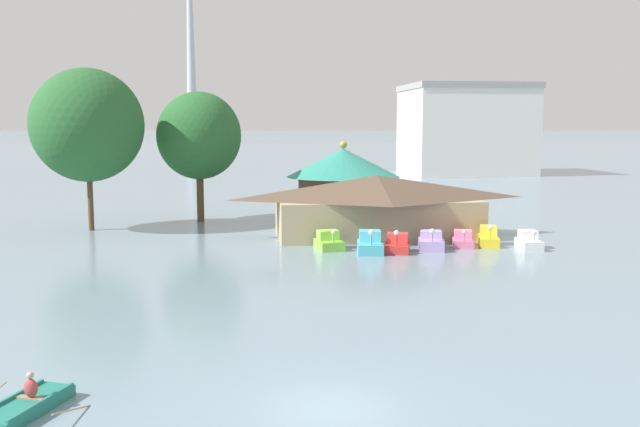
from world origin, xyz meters
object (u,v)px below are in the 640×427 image
object	(u,v)px
pedal_boat_lavender	(431,242)
pedal_boat_white	(529,242)
pedal_boat_yellow	(489,238)
shoreline_tree_tall_left	(87,125)
rowboat_with_rower	(27,406)
pedal_boat_cyan	(370,244)
pedal_boat_pink	(463,240)
pedal_boat_red	(397,245)
green_roof_pavilion	(343,179)
pedal_boat_lime	(329,242)
shoreline_tree_mid	(199,136)
background_building_block	(465,129)
boathouse	(377,204)

from	to	relation	value
pedal_boat_lavender	pedal_boat_white	size ratio (longest dim) A/B	1.12
pedal_boat_yellow	shoreline_tree_tall_left	bearing A→B (deg)	-94.39
rowboat_with_rower	pedal_boat_yellow	world-z (taller)	pedal_boat_yellow
pedal_boat_cyan	pedal_boat_pink	world-z (taller)	pedal_boat_cyan
pedal_boat_red	green_roof_pavilion	bearing A→B (deg)	-160.30
pedal_boat_cyan	pedal_boat_pink	xyz separation A→B (m)	(7.02, 1.52, -0.13)
pedal_boat_white	shoreline_tree_tall_left	size ratio (longest dim) A/B	0.19
pedal_boat_lime	pedal_boat_lavender	distance (m)	7.07
pedal_boat_red	pedal_boat_lavender	xyz separation A→B (m)	(2.56, 0.72, 0.02)
pedal_boat_red	shoreline_tree_mid	xyz separation A→B (m)	(-13.86, 17.00, 7.10)
pedal_boat_lime	pedal_boat_cyan	xyz separation A→B (m)	(2.61, -1.52, 0.06)
rowboat_with_rower	pedal_boat_lavender	bearing A→B (deg)	164.90
pedal_boat_white	background_building_block	xyz separation A→B (m)	(20.20, 73.55, 7.26)
pedal_boat_cyan	background_building_block	size ratio (longest dim) A/B	0.15
rowboat_with_rower	pedal_boat_lavender	size ratio (longest dim) A/B	1.24
pedal_boat_lime	pedal_boat_pink	distance (m)	9.63
pedal_boat_lime	green_roof_pavilion	xyz separation A→B (m)	(3.57, 16.24, 3.06)
rowboat_with_rower	background_building_block	bearing A→B (deg)	177.31
shoreline_tree_mid	pedal_boat_yellow	bearing A→B (deg)	-35.85
rowboat_with_rower	pedal_boat_pink	distance (m)	34.74
pedal_boat_red	boathouse	size ratio (longest dim) A/B	0.16
shoreline_tree_mid	pedal_boat_white	bearing A→B (deg)	-36.11
shoreline_tree_tall_left	pedal_boat_lavender	bearing A→B (deg)	-25.80
boathouse	green_roof_pavilion	world-z (taller)	green_roof_pavilion
pedal_boat_yellow	green_roof_pavilion	xyz separation A→B (m)	(-7.98, 16.13, 3.03)
shoreline_tree_mid	background_building_block	distance (m)	71.35
pedal_boat_white	background_building_block	bearing A→B (deg)	170.25
pedal_boat_white	green_roof_pavilion	distance (m)	20.85
pedal_boat_pink	shoreline_tree_mid	world-z (taller)	shoreline_tree_mid
pedal_boat_cyan	pedal_boat_white	world-z (taller)	pedal_boat_cyan
pedal_boat_red	pedal_boat_pink	world-z (taller)	pedal_boat_red
pedal_boat_cyan	shoreline_tree_mid	size ratio (longest dim) A/B	0.28
pedal_boat_cyan	green_roof_pavilion	size ratio (longest dim) A/B	0.31
shoreline_tree_mid	background_building_block	size ratio (longest dim) A/B	0.55
pedal_boat_lavender	pedal_boat_pink	world-z (taller)	pedal_boat_lavender
shoreline_tree_tall_left	pedal_boat_red	bearing A→B (deg)	-29.70
pedal_boat_yellow	green_roof_pavilion	distance (m)	18.25
pedal_boat_yellow	background_building_block	size ratio (longest dim) A/B	0.15
pedal_boat_pink	background_building_block	world-z (taller)	background_building_block
pedal_boat_lime	pedal_boat_red	bearing A→B (deg)	60.51
pedal_boat_lime	pedal_boat_yellow	xyz separation A→B (m)	(11.55, 0.11, 0.04)
pedal_boat_lime	pedal_boat_cyan	distance (m)	3.02
pedal_boat_white	background_building_block	world-z (taller)	background_building_block
pedal_boat_cyan	boathouse	bearing A→B (deg)	172.76
green_roof_pavilion	shoreline_tree_tall_left	bearing A→B (deg)	-166.65
pedal_boat_lime	pedal_boat_yellow	bearing A→B (deg)	82.47
pedal_boat_cyan	shoreline_tree_tall_left	world-z (taller)	shoreline_tree_tall_left
shoreline_tree_tall_left	background_building_block	distance (m)	80.04
boathouse	shoreline_tree_tall_left	distance (m)	24.09
rowboat_with_rower	pedal_boat_red	size ratio (longest dim) A/B	1.33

